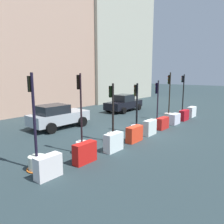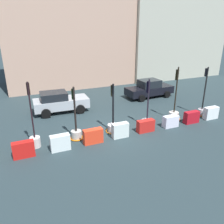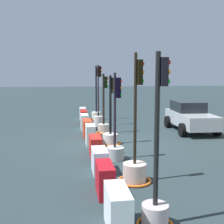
% 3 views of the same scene
% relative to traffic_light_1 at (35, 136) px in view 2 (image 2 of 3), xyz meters
% --- Properties ---
extents(ground_plane, '(120.00, 120.00, 0.00)m').
position_rel_traffic_light_1_xyz_m(ground_plane, '(4.82, -0.01, -0.66)').
color(ground_plane, '#263539').
extents(traffic_light_1, '(0.57, 0.57, 3.70)m').
position_rel_traffic_light_1_xyz_m(traffic_light_1, '(0.00, 0.00, 0.00)').
color(traffic_light_1, silver).
rests_on(traffic_light_1, ground_plane).
extents(traffic_light_2, '(0.82, 0.82, 3.18)m').
position_rel_traffic_light_1_xyz_m(traffic_light_2, '(2.35, 0.04, -0.11)').
color(traffic_light_2, '#B8B2A9').
rests_on(traffic_light_2, ground_plane).
extents(traffic_light_3, '(0.95, 0.95, 3.10)m').
position_rel_traffic_light_1_xyz_m(traffic_light_3, '(4.75, 0.07, -0.16)').
color(traffic_light_3, beige).
rests_on(traffic_light_3, ground_plane).
extents(traffic_light_4, '(0.70, 0.70, 3.21)m').
position_rel_traffic_light_1_xyz_m(traffic_light_4, '(7.14, -0.11, -0.10)').
color(traffic_light_4, '#AEACAF').
rests_on(traffic_light_4, ground_plane).
extents(traffic_light_5, '(0.99, 0.99, 3.76)m').
position_rel_traffic_light_1_xyz_m(traffic_light_5, '(9.49, 0.10, -0.14)').
color(traffic_light_5, beige).
rests_on(traffic_light_5, ground_plane).
extents(traffic_light_6, '(0.78, 0.78, 3.60)m').
position_rel_traffic_light_1_xyz_m(traffic_light_6, '(11.98, -0.03, 0.02)').
color(traffic_light_6, '#B6AAAF').
rests_on(traffic_light_6, ground_plane).
extents(construction_barrier_1, '(1.08, 0.39, 0.87)m').
position_rel_traffic_light_1_xyz_m(construction_barrier_1, '(-0.66, -0.87, -0.23)').
color(construction_barrier_1, red).
rests_on(construction_barrier_1, ground_plane).
extents(construction_barrier_2, '(1.05, 0.42, 0.89)m').
position_rel_traffic_light_1_xyz_m(construction_barrier_2, '(1.20, -0.92, -0.22)').
color(construction_barrier_2, silver).
rests_on(construction_barrier_2, ground_plane).
extents(construction_barrier_3, '(1.12, 0.41, 0.86)m').
position_rel_traffic_light_1_xyz_m(construction_barrier_3, '(3.08, -0.88, -0.23)').
color(construction_barrier_3, red).
rests_on(construction_barrier_3, ground_plane).
extents(construction_barrier_4, '(1.00, 0.39, 0.91)m').
position_rel_traffic_light_1_xyz_m(construction_barrier_4, '(4.80, -0.86, -0.20)').
color(construction_barrier_4, silver).
rests_on(construction_barrier_4, ground_plane).
extents(construction_barrier_5, '(1.12, 0.44, 0.78)m').
position_rel_traffic_light_1_xyz_m(construction_barrier_5, '(6.62, -0.80, -0.27)').
color(construction_barrier_5, red).
rests_on(construction_barrier_5, ground_plane).
extents(construction_barrier_6, '(1.04, 0.47, 0.77)m').
position_rel_traffic_light_1_xyz_m(construction_barrier_6, '(8.51, -0.83, -0.27)').
color(construction_barrier_6, silver).
rests_on(construction_barrier_6, ground_plane).
extents(construction_barrier_7, '(1.08, 0.42, 0.82)m').
position_rel_traffic_light_1_xyz_m(construction_barrier_7, '(10.23, -0.87, -0.25)').
color(construction_barrier_7, '#B1131E').
rests_on(construction_barrier_7, ground_plane).
extents(construction_barrier_8, '(1.09, 0.44, 0.87)m').
position_rel_traffic_light_1_xyz_m(construction_barrier_8, '(12.03, -0.84, -0.22)').
color(construction_barrier_8, white).
rests_on(construction_barrier_8, ground_plane).
extents(car_silver_hatchback, '(4.17, 2.23, 1.63)m').
position_rel_traffic_light_1_xyz_m(car_silver_hatchback, '(2.39, 4.89, 0.16)').
color(car_silver_hatchback, '#A7AEB4').
rests_on(car_silver_hatchback, ground_plane).
extents(car_black_sedan, '(4.54, 2.20, 1.64)m').
position_rel_traffic_light_1_xyz_m(car_black_sedan, '(10.82, 5.46, 0.13)').
color(car_black_sedan, black).
rests_on(car_black_sedan, ground_plane).
extents(building_main_facade, '(18.08, 7.17, 14.62)m').
position_rel_traffic_light_1_xyz_m(building_main_facade, '(7.44, 13.99, 6.68)').
color(building_main_facade, tan).
rests_on(building_main_facade, ground_plane).
extents(building_corner_block, '(13.07, 8.01, 17.43)m').
position_rel_traffic_light_1_xyz_m(building_corner_block, '(18.44, 13.99, 8.09)').
color(building_corner_block, '#B0B09C').
rests_on(building_corner_block, ground_plane).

